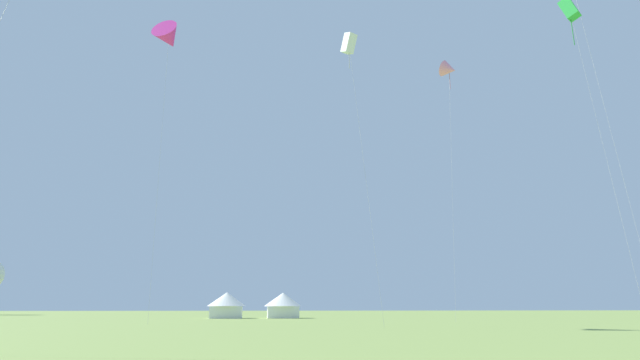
# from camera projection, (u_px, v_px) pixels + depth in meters

# --- Properties ---
(kite_magenta_delta) EXTENTS (3.55, 3.84, 29.36)m
(kite_magenta_delta) POSITION_uv_depth(u_px,v_px,m) (169.00, 38.00, 48.93)
(kite_magenta_delta) COLOR #E02DA3
(kite_magenta_delta) RESTS_ON ground
(kite_pink_delta) EXTENTS (3.73, 3.84, 29.69)m
(kite_pink_delta) POSITION_uv_depth(u_px,v_px,m) (449.00, 70.00, 57.19)
(kite_pink_delta) COLOR pink
(kite_pink_delta) RESTS_ON ground
(kite_white_box) EXTENTS (2.57, 3.36, 25.75)m
(kite_white_box) POSITION_uv_depth(u_px,v_px,m) (349.00, 44.00, 44.41)
(kite_white_box) COLOR white
(kite_white_box) RESTS_ON ground
(kite_green_box) EXTENTS (2.34, 2.22, 27.51)m
(kite_green_box) POSITION_uv_depth(u_px,v_px,m) (569.00, 10.00, 42.16)
(kite_green_box) COLOR green
(kite_green_box) RESTS_ON ground
(festival_tent_center) EXTENTS (5.17, 5.17, 3.36)m
(festival_tent_center) POSITION_uv_depth(u_px,v_px,m) (227.00, 304.00, 64.91)
(festival_tent_center) COLOR white
(festival_tent_center) RESTS_ON ground
(festival_tent_right) EXTENTS (5.14, 5.14, 3.34)m
(festival_tent_right) POSITION_uv_depth(u_px,v_px,m) (283.00, 304.00, 65.85)
(festival_tent_right) COLOR white
(festival_tent_right) RESTS_ON ground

